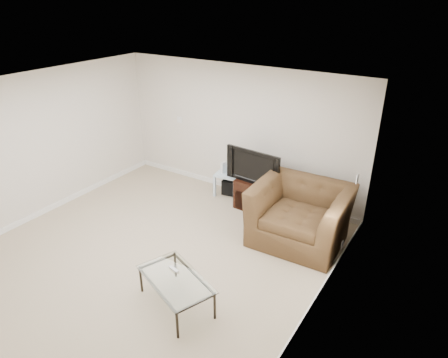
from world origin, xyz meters
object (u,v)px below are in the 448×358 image
Objects in this scene: tv_stand at (256,194)px; recliner at (301,205)px; television at (256,165)px; coffee_table at (176,292)px; side_table at (229,183)px; subwoofer at (231,186)px.

tv_stand is 0.47× the size of recliner.
tv_stand is 0.68× the size of television.
tv_stand is 1.26m from recliner.
coffee_table is (-0.74, -2.22, -0.43)m from recliner.
side_table is 1.63× the size of subwoofer.
television is 3.40× the size of subwoofer.
television reaches higher than coffee_table.
side_table reaches higher than subwoofer.
tv_stand is at bearing 151.37° from recliner.
tv_stand is 0.74m from subwoofer.
coffee_table is at bearing -77.82° from television.
subwoofer is (-0.68, 0.25, -0.12)m from tv_stand.
television is 2.83m from coffee_table.
recliner is (1.08, -0.54, 0.35)m from tv_stand.
subwoofer is 1.99m from recliner.
tv_stand is at bearing -17.95° from side_table.
tv_stand reaches higher than subwoofer.
television is 1.03m from subwoofer.
subwoofer is at bearing 162.89° from tv_stand.
side_table is at bearing 154.68° from recliner.
coffee_table is (1.06, -2.99, -0.02)m from side_table.
coffee_table is (0.35, -2.76, -0.08)m from tv_stand.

